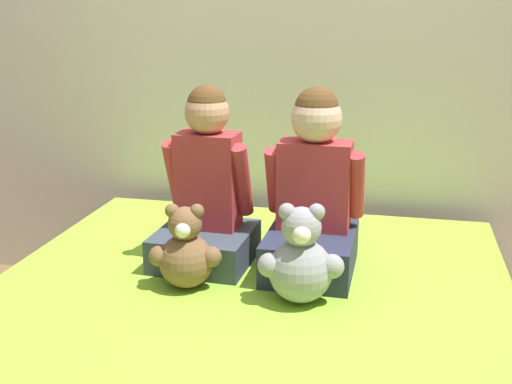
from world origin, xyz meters
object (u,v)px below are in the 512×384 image
child_on_right (313,199)px  teddy_bear_held_by_right_child (301,261)px  child_on_left (207,195)px  bed (235,378)px  teddy_bear_held_by_left_child (186,253)px

child_on_right → teddy_bear_held_by_right_child: child_on_right is taller
child_on_left → bed: bearing=-60.2°
bed → teddy_bear_held_by_left_child: teddy_bear_held_by_left_child is taller
child_on_left → teddy_bear_held_by_right_child: 0.46m
child_on_right → teddy_bear_held_by_right_child: bearing=-89.3°
bed → teddy_bear_held_by_left_child: (-0.19, 0.13, 0.34)m
child_on_left → teddy_bear_held_by_left_child: child_on_left is taller
teddy_bear_held_by_left_child → bed: bearing=-45.0°
bed → child_on_right: size_ratio=3.27×
teddy_bear_held_by_right_child → child_on_left: bearing=135.6°
teddy_bear_held_by_right_child → teddy_bear_held_by_left_child: bearing=167.0°
teddy_bear_held_by_left_child → teddy_bear_held_by_right_child: (0.37, -0.02, 0.01)m
child_on_left → teddy_bear_held_by_right_child: bearing=-32.7°
bed → child_on_left: 0.62m
teddy_bear_held_by_left_child → teddy_bear_held_by_right_child: size_ratio=0.89×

